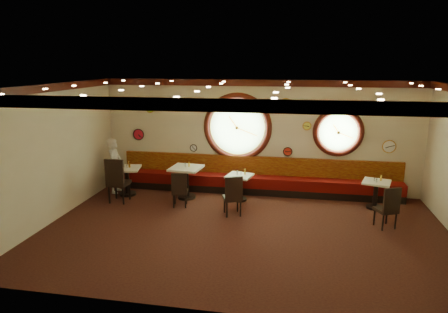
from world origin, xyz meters
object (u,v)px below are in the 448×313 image
Objects in this scene: table_c at (239,184)px; condiment_a_bottle at (129,164)px; chair_a at (117,178)px; condiment_c_pepper at (241,173)px; condiment_b_salt at (185,164)px; condiment_c_salt at (237,173)px; table_d at (376,191)px; waiter at (115,166)px; table_a at (127,178)px; condiment_b_pepper at (186,165)px; condiment_b_bottle at (189,164)px; condiment_a_salt at (124,165)px; chair_c at (233,193)px; condiment_d_pepper at (377,180)px; table_b at (186,179)px; condiment_d_bottle at (381,178)px; chair_b at (179,187)px; condiment_a_pepper at (127,166)px; condiment_c_bottle at (245,172)px; condiment_d_salt at (375,179)px.

table_c is 3.13m from condiment_a_bottle.
chair_a is 3.30m from condiment_c_pepper.
condiment_c_salt is (1.45, -0.00, -0.16)m from condiment_b_salt.
condiment_b_salt is (-5.03, -0.01, 0.48)m from table_d.
condiment_c_pepper is 0.06× the size of waiter.
waiter reaches higher than table_a.
condiment_b_pepper is 0.81× the size of condiment_b_bottle.
condiment_a_salt reaches higher than table_c.
chair_c is 3.66m from condiment_d_pepper.
condiment_c_salt reaches higher than condiment_c_pepper.
chair_c is at bearing -162.58° from condiment_d_pepper.
table_b is 0.41m from condiment_b_bottle.
condiment_d_bottle is (0.11, 0.07, 0.34)m from table_d.
chair_b is at bearing -116.74° from waiter.
table_b is at bearing -98.56° from waiter.
chair_a is at bearing -92.57° from condiment_a_pepper.
condiment_d_bottle is at bearing -1.39° from chair_b.
table_b is (1.71, 0.05, 0.05)m from table_a.
condiment_d_pepper is at bearing 0.22° from table_b.
condiment_c_pepper is at bearing 1.33° from condiment_a_salt.
condiment_d_pepper is at bearing 0.40° from condiment_a_bottle.
condiment_c_salt is 0.75× the size of condiment_d_bottle.
condiment_a_salt is (-0.11, 0.71, 0.16)m from chair_a.
chair_a is at bearing -154.14° from condiment_b_salt.
condiment_b_salt is 1.66m from condiment_c_bottle.
chair_c reaches higher than condiment_c_bottle.
condiment_d_salt reaches higher than condiment_c_pepper.
table_a is at bearing 142.01° from chair_c.
waiter is (-7.13, 0.04, 0.33)m from table_d.
condiment_a_salt is 1.77m from condiment_b_salt.
condiment_a_salt is 1.89m from condiment_b_bottle.
table_a is 7.63× the size of condiment_c_salt.
condiment_b_salt is at bearing 161.98° from condiment_b_bottle.
table_d is 4.69× the size of condiment_a_bottle.
condiment_b_salt reaches higher than chair_b.
condiment_a_salt is at bearing -179.10° from table_d.
condiment_b_pepper is 0.75× the size of condiment_d_bottle.
chair_c reaches higher than condiment_c_pepper.
table_a is 1.37× the size of chair_c.
chair_c is at bearing -113.32° from waiter.
waiter is at bearing 178.99° from condiment_d_pepper.
condiment_c_pepper is 0.59× the size of condiment_a_bottle.
table_c is 1.65m from chair_b.
condiment_a_bottle is at bearing -179.71° from condiment_b_pepper.
condiment_d_bottle is (6.80, 0.22, 0.29)m from table_a.
condiment_a_salt is 1.03× the size of condiment_c_pepper.
condiment_c_bottle is 3.49m from condiment_d_bottle.
condiment_b_salt reaches higher than table_a.
condiment_d_bottle is (0.16, 0.06, 0.03)m from condiment_d_salt.
condiment_b_bottle reaches higher than condiment_a_bottle.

